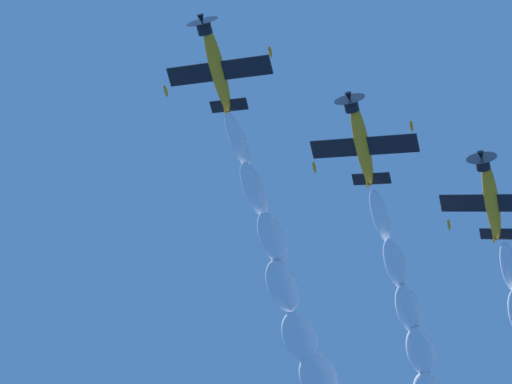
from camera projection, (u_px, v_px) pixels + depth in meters
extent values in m
ellipsoid|color=orange|center=(217.00, 68.00, 85.29)|extent=(4.51, 7.82, 2.61)
cylinder|color=black|center=(204.00, 28.00, 84.10)|extent=(1.85, 1.68, 1.73)
cone|color=black|center=(201.00, 19.00, 83.85)|extent=(1.00, 1.09, 0.87)
cylinder|color=#3F3F47|center=(202.00, 21.00, 83.91)|extent=(3.18, 1.61, 3.50)
cube|color=black|center=(219.00, 71.00, 85.19)|extent=(9.34, 4.71, 4.05)
ellipsoid|color=orange|center=(270.00, 52.00, 86.23)|extent=(0.74, 1.13, 0.51)
ellipsoid|color=orange|center=(166.00, 91.00, 84.14)|extent=(0.74, 1.13, 0.51)
cube|color=black|center=(229.00, 105.00, 86.47)|extent=(3.54, 2.13, 1.56)
cube|color=orange|center=(227.00, 105.00, 87.04)|extent=(1.01, 1.57, 1.42)
ellipsoid|color=#1E232D|center=(214.00, 64.00, 85.62)|extent=(1.63, 2.07, 1.24)
ellipsoid|color=orange|center=(362.00, 143.00, 87.27)|extent=(4.54, 7.82, 2.57)
cylinder|color=black|center=(351.00, 105.00, 86.06)|extent=(1.88, 1.68, 1.75)
cone|color=black|center=(349.00, 97.00, 85.80)|extent=(1.01, 1.09, 0.87)
cylinder|color=#3F3F47|center=(349.00, 99.00, 85.86)|extent=(3.23, 1.60, 3.55)
cube|color=black|center=(364.00, 146.00, 87.17)|extent=(9.25, 4.67, 4.29)
ellipsoid|color=orange|center=(411.00, 126.00, 88.34)|extent=(0.75, 1.13, 0.50)
ellipsoid|color=orange|center=(314.00, 167.00, 86.01)|extent=(0.75, 1.13, 0.50)
cube|color=black|center=(371.00, 179.00, 88.48)|extent=(3.51, 2.11, 1.65)
cube|color=orange|center=(369.00, 178.00, 89.05)|extent=(1.05, 1.57, 1.40)
ellipsoid|color=#1E232D|center=(358.00, 139.00, 87.59)|extent=(1.65, 2.07, 1.24)
ellipsoid|color=orange|center=(491.00, 200.00, 89.62)|extent=(4.64, 7.80, 2.61)
cylinder|color=black|center=(483.00, 164.00, 88.42)|extent=(1.92, 1.70, 1.78)
cone|color=black|center=(481.00, 156.00, 88.17)|extent=(1.04, 1.10, 0.88)
cylinder|color=#3F3F47|center=(481.00, 158.00, 88.22)|extent=(3.30, 1.64, 3.63)
cube|color=black|center=(493.00, 203.00, 89.52)|extent=(9.04, 4.58, 4.83)
ellipsoid|color=orange|center=(449.00, 225.00, 88.09)|extent=(0.77, 1.13, 0.51)
cube|color=black|center=(499.00, 234.00, 90.81)|extent=(3.44, 2.08, 1.84)
cube|color=orange|center=(495.00, 233.00, 91.37)|extent=(1.12, 1.59, 1.38)
ellipsoid|color=#1E232D|center=(487.00, 196.00, 89.94)|extent=(1.68, 2.08, 1.27)
ellipsoid|color=white|center=(238.00, 141.00, 87.31)|extent=(3.52, 6.50, 2.47)
ellipsoid|color=white|center=(254.00, 190.00, 88.83)|extent=(3.94, 6.71, 2.88)
ellipsoid|color=white|center=(273.00, 239.00, 90.19)|extent=(4.36, 6.92, 3.30)
ellipsoid|color=white|center=(282.00, 286.00, 91.84)|extent=(4.77, 7.13, 3.71)
ellipsoid|color=white|center=(300.00, 337.00, 93.30)|extent=(5.19, 7.34, 4.12)
ellipsoid|color=white|center=(319.00, 378.00, 94.99)|extent=(5.61, 7.55, 4.53)
ellipsoid|color=white|center=(380.00, 216.00, 89.35)|extent=(3.52, 6.50, 2.47)
ellipsoid|color=white|center=(395.00, 264.00, 90.77)|extent=(3.94, 6.71, 2.88)
ellipsoid|color=white|center=(409.00, 309.00, 92.49)|extent=(4.36, 6.92, 3.30)
ellipsoid|color=white|center=(421.00, 351.00, 93.71)|extent=(4.77, 7.13, 3.71)
ellipsoid|color=white|center=(509.00, 267.00, 91.60)|extent=(3.52, 6.50, 2.47)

